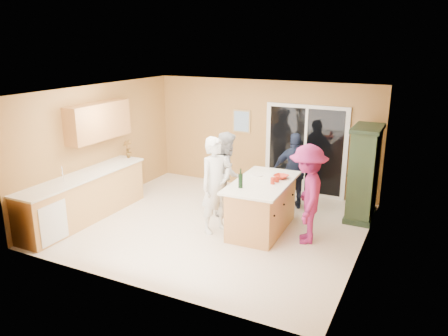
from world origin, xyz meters
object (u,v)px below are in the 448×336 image
at_px(woman_navy, 295,171).
at_px(green_hutch, 364,174).
at_px(woman_white, 216,185).
at_px(kitchen_island, 262,207).
at_px(woman_magenta, 307,194).
at_px(woman_grey, 227,173).

bearing_deg(woman_navy, green_hutch, 159.69).
bearing_deg(woman_navy, woman_white, 39.98).
distance_m(kitchen_island, woman_navy, 1.45).
xyz_separation_m(woman_white, woman_magenta, (1.63, 0.32, -0.02)).
height_order(kitchen_island, green_hutch, green_hutch).
relative_size(kitchen_island, woman_magenta, 1.05).
bearing_deg(woman_magenta, woman_white, -96.33).
bearing_deg(kitchen_island, woman_grey, 149.31).
height_order(kitchen_island, woman_grey, woman_grey).
xyz_separation_m(kitchen_island, woman_white, (-0.75, -0.42, 0.45)).
height_order(woman_white, woman_magenta, woman_white).
height_order(woman_white, woman_grey, woman_white).
relative_size(woman_white, woman_navy, 1.11).
bearing_deg(green_hutch, woman_grey, -160.64).
xyz_separation_m(kitchen_island, woman_grey, (-0.98, 0.54, 0.40)).
bearing_deg(woman_white, woman_grey, 37.75).
relative_size(kitchen_island, woman_white, 1.03).
distance_m(woman_white, woman_magenta, 1.66).
height_order(green_hutch, woman_navy, green_hutch).
height_order(kitchen_island, woman_navy, woman_navy).
bearing_deg(woman_grey, kitchen_island, -138.03).
bearing_deg(woman_grey, woman_white, 173.93).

